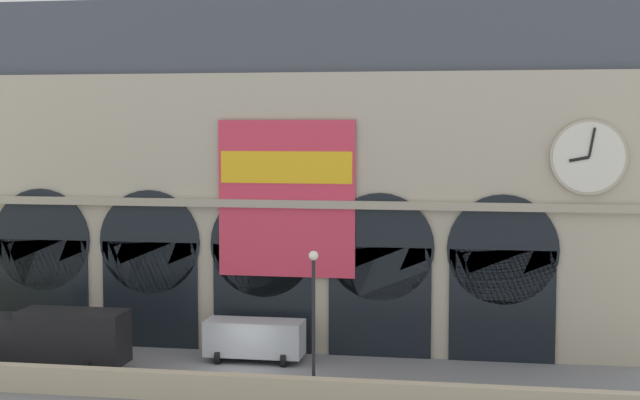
{
  "coord_description": "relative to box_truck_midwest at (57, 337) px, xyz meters",
  "views": [
    {
      "loc": [
        12.11,
        -45.82,
        12.58
      ],
      "look_at": [
        3.21,
        5.0,
        8.48
      ],
      "focal_mm": 53.62,
      "sensor_mm": 36.0,
      "label": 1
    }
  ],
  "objects": [
    {
      "name": "van_center",
      "position": [
        9.56,
        3.51,
        -0.45
      ],
      "size": [
        5.2,
        2.48,
        2.2
      ],
      "color": "#ADB2B7",
      "rests_on": "ground"
    },
    {
      "name": "station_building",
      "position": [
        9.51,
        7.99,
        7.76
      ],
      "size": [
        40.29,
        4.91,
        19.57
      ],
      "color": "#B2A891",
      "rests_on": "ground"
    },
    {
      "name": "box_truck_midwest",
      "position": [
        0.0,
        0.0,
        0.0
      ],
      "size": [
        7.5,
        2.91,
        3.12
      ],
      "color": "black",
      "rests_on": "ground"
    },
    {
      "name": "ground_plane",
      "position": [
        9.49,
        0.73,
        -1.7
      ],
      "size": [
        200.0,
        200.0,
        0.0
      ],
      "primitive_type": "plane",
      "color": "slate"
    },
    {
      "name": "street_lamp_quayside",
      "position": [
        13.96,
        -3.13,
        2.71
      ],
      "size": [
        0.44,
        0.44,
        6.9
      ],
      "color": "black",
      "rests_on": "ground"
    },
    {
      "name": "quay_parapet_wall",
      "position": [
        9.49,
        -3.93,
        -1.07
      ],
      "size": [
        90.0,
        0.7,
        1.27
      ],
      "primitive_type": "cube",
      "color": "#BCAD8C",
      "rests_on": "ground"
    }
  ]
}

